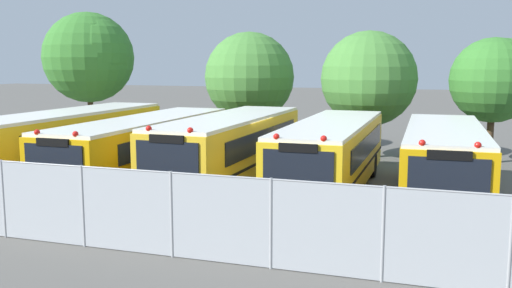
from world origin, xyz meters
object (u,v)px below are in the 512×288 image
Objects in this scene: school_bus_4 at (444,160)px; tree_1 at (250,77)px; school_bus_3 at (332,153)px; tree_2 at (369,81)px; tree_3 at (497,77)px; school_bus_1 at (145,146)px; school_bus_2 at (230,147)px; school_bus_0 at (66,140)px; tree_0 at (91,56)px.

tree_1 is (-9.83, 8.90, 2.42)m from school_bus_4.
tree_2 is at bearing -92.07° from school_bus_3.
tree_3 is at bearing -105.68° from school_bus_4.
school_bus_3 is at bearing -125.98° from tree_3.
school_bus_4 is (11.09, 0.01, 0.03)m from school_bus_1.
tree_1 is at bearing 172.00° from tree_2.
school_bus_0 is at bearing 1.42° from school_bus_2.
school_bus_3 is (7.31, 0.24, 0.04)m from school_bus_1.
school_bus_1 is 1.10× the size of school_bus_2.
school_bus_4 is (3.77, -0.23, -0.01)m from school_bus_3.
school_bus_3 is 3.78m from school_bus_4.
school_bus_3 is 17.66m from tree_0.
school_bus_1 is at bearing -46.05° from tree_0.
school_bus_4 is 21.10m from tree_0.
school_bus_4 is at bearing -179.39° from school_bus_1.
school_bus_1 is at bearing -133.42° from tree_2.
school_bus_0 is at bearing -1.62° from school_bus_4.
tree_3 reaches higher than school_bus_2.
school_bus_4 is 9.04m from tree_2.
tree_3 is (11.95, -0.55, 0.11)m from tree_1.
school_bus_2 is 12.96m from tree_3.
school_bus_2 is 1.07× the size of school_bus_4.
tree_0 is 1.20× the size of tree_1.
school_bus_4 is (7.55, -0.09, -0.06)m from school_bus_2.
school_bus_0 is 10.41m from tree_1.
school_bus_1 is at bearing -98.04° from tree_1.
tree_2 is at bearing -8.00° from tree_1.
tree_0 is at bearing -34.26° from school_bus_2.
school_bus_4 is at bearing 176.48° from school_bus_3.
school_bus_2 is 14.57m from tree_0.
school_bus_1 is at bearing -147.69° from tree_3.
school_bus_1 is 11.09m from school_bus_4.
school_bus_1 is 1.17× the size of school_bus_4.
school_bus_2 is 1.66× the size of tree_2.
school_bus_0 is 1.84× the size of tree_1.
tree_3 is (5.89, 8.12, 2.52)m from school_bus_3.
tree_3 is at bearing -147.12° from school_bus_1.
tree_2 is (7.59, 8.02, 2.35)m from school_bus_1.
school_bus_4 is at bearing -178.82° from school_bus_0.
tree_1 reaches higher than school_bus_3.
tree_1 reaches higher than tree_3.
tree_1 is (1.26, 8.91, 2.45)m from school_bus_1.
school_bus_2 is at bearing -117.11° from tree_2.
tree_0 is (-8.00, 8.30, 3.56)m from school_bus_1.
tree_2 is 1.07× the size of tree_3.
tree_0 reaches higher than tree_1.
school_bus_3 is (11.01, 0.17, -0.03)m from school_bus_0.
school_bus_3 is at bearing -27.76° from tree_0.
tree_0 is at bearing -179.85° from tree_3.
school_bus_1 is 1.79× the size of tree_1.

